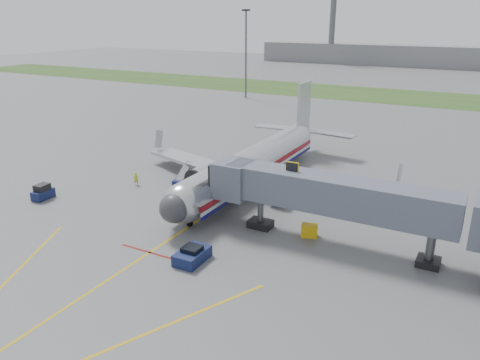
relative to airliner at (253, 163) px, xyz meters
The scene contains 16 objects.
ground 15.48m from the airliner, 90.01° to the right, with size 400.00×400.00×0.00m, color #565659.
grass_strip 74.80m from the airliner, 90.00° to the left, with size 300.00×25.00×0.01m, color #2D4C1E.
apron_markings 22.80m from the airliner, 90.01° to the right, with size 21.52×50.00×0.01m.
airliner is the anchor object (origin of this frame).
jet_bridge 16.54m from the airliner, 38.56° to the right, with size 25.30×4.00×6.90m.
light_mast_left 62.96m from the airliner, 118.72° to the left, with size 2.00×0.44×20.40m.
distant_terminal 155.08m from the airliner, 93.70° to the left, with size 120.00×14.00×8.00m, color slate.
control_tower 155.70m from the airliner, 104.96° to the left, with size 4.00×4.00×30.00m.
pushback_tug 19.28m from the airliner, 77.97° to the right, with size 1.99×3.21×1.32m.
baggage_tug 23.62m from the airliner, 140.26° to the right, with size 1.42×2.48×1.67m.
baggage_cart_a 4.80m from the airliner, 132.07° to the right, with size 2.02×2.02×1.83m.
baggage_cart_b 5.84m from the airliner, 168.15° to the right, with size 1.54×1.54×1.49m.
baggage_cart_c 5.90m from the airliner, 122.47° to the right, with size 1.53×1.53×1.51m.
belt_loader 8.66m from the airliner, 153.24° to the right, with size 2.30×4.42×2.09m.
ground_power_cart 14.75m from the airliner, 42.57° to the right, with size 1.67×1.36×1.16m.
ramp_worker 13.94m from the airliner, 150.73° to the right, with size 0.57×0.38×1.58m, color #B4CF18.
Camera 1 is at (23.59, -31.32, 18.91)m, focal length 35.00 mm.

